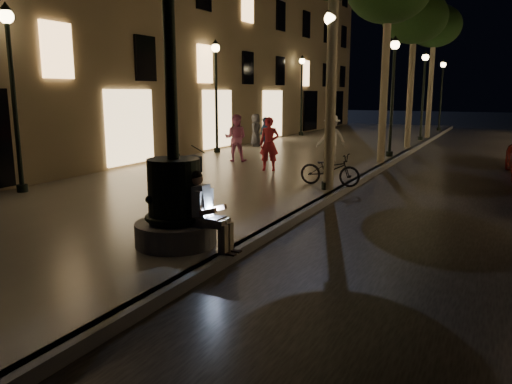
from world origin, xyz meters
The scene contains 23 objects.
ground centered at (0.00, 15.00, 0.00)m, with size 120.00×120.00×0.00m, color black.
cobble_lane centered at (3.00, 15.00, 0.01)m, with size 6.00×45.00×0.02m, color black.
promenade centered at (-4.00, 15.00, 0.10)m, with size 8.00×45.00×0.20m, color slate.
curb_strip centered at (0.00, 15.00, 0.10)m, with size 0.25×45.00×0.20m, color #59595B.
building_left centered at (-12.00, 18.00, 7.50)m, with size 8.00×36.00×15.00m, color #77684A.
fountain_lamppost centered at (-1.00, 2.00, 1.21)m, with size 1.40×1.40×5.21m.
seated_man_laptop centered at (-0.39, 2.00, 0.91)m, with size 0.96×0.33×1.33m.
tree_third centered at (-0.30, 20.00, 6.14)m, with size 3.00×3.00×7.20m.
tree_far centered at (-0.22, 26.00, 6.43)m, with size 3.00×3.00×7.50m.
lamp_curb_a centered at (-0.30, 8.00, 3.24)m, with size 0.36×0.36×4.81m.
lamp_curb_b centered at (-0.30, 16.00, 3.24)m, with size 0.36×0.36×4.81m.
lamp_curb_c centered at (-0.30, 24.00, 3.24)m, with size 0.36×0.36×4.81m.
lamp_curb_d centered at (-0.30, 32.00, 3.24)m, with size 0.36×0.36×4.81m.
lamp_left_a centered at (-7.40, 4.00, 3.24)m, with size 0.36×0.36×4.81m.
lamp_left_b centered at (-7.40, 14.00, 3.24)m, with size 0.36×0.36×4.81m.
lamp_left_c centered at (-7.40, 24.00, 3.24)m, with size 0.36×0.36×4.81m.
stroller centered at (-4.14, 6.90, 0.76)m, with size 0.72×1.09×1.12m.
pedestrian_red centered at (-3.11, 10.30, 1.10)m, with size 0.66×0.43×1.80m, color #AE222D.
pedestrian_pink centered at (-5.23, 11.80, 1.09)m, with size 0.86×0.67×1.78m, color pink.
pedestrian_white centered at (-1.96, 13.40, 1.09)m, with size 1.15×0.66×1.78m, color silver.
pedestrian_blue centered at (-5.48, 14.91, 0.97)m, with size 0.91×0.38×1.55m, color #254989.
pedestrian_dark centered at (-7.00, 16.98, 0.99)m, with size 0.77×0.50×1.58m, color #333338.
bicycle centered at (-0.40, 8.56, 0.66)m, with size 0.61×1.74×0.91m, color black.
Camera 1 is at (3.99, -4.82, 2.80)m, focal length 35.00 mm.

